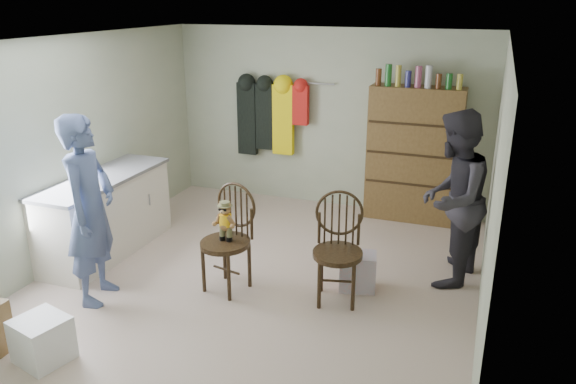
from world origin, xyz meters
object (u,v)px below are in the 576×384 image
at_px(chair_front, 228,231).
at_px(dresser, 413,154).
at_px(chair_far, 338,244).
at_px(counter, 106,214).

height_order(chair_front, dresser, dresser).
relative_size(chair_front, chair_far, 1.01).
height_order(counter, chair_front, chair_front).
relative_size(counter, dresser, 0.89).
xyz_separation_m(counter, chair_front, (1.73, -0.29, 0.16)).
bearing_deg(dresser, chair_front, -119.52).
bearing_deg(chair_front, counter, -176.62).
xyz_separation_m(chair_front, chair_far, (1.10, 0.17, -0.04)).
bearing_deg(chair_front, dresser, 73.30).
height_order(chair_far, dresser, dresser).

